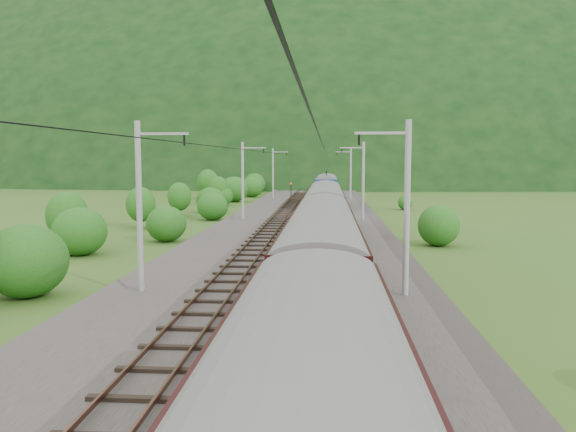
{
  "coord_description": "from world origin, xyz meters",
  "views": [
    {
      "loc": [
        2.62,
        -25.62,
        6.53
      ],
      "look_at": [
        -0.14,
        13.06,
        2.6
      ],
      "focal_mm": 35.0,
      "sensor_mm": 36.0,
      "label": 1
    }
  ],
  "objects": [
    {
      "name": "catenary_right",
      "position": [
        6.12,
        32.0,
        4.5
      ],
      "size": [
        2.54,
        192.28,
        8.0
      ],
      "color": "gray",
      "rests_on": "railbed"
    },
    {
      "name": "track_right",
      "position": [
        2.4,
        10.0,
        0.37
      ],
      "size": [
        2.4,
        220.0,
        0.27
      ],
      "color": "brown",
      "rests_on": "railbed"
    },
    {
      "name": "catenary_left",
      "position": [
        -6.12,
        32.0,
        4.5
      ],
      "size": [
        2.54,
        192.28,
        8.0
      ],
      "color": "gray",
      "rests_on": "railbed"
    },
    {
      "name": "vegetation_left",
      "position": [
        -13.31,
        17.81,
        2.14
      ],
      "size": [
        14.07,
        147.33,
        6.78
      ],
      "color": "#235416",
      "rests_on": "ground"
    },
    {
      "name": "track_left",
      "position": [
        -2.4,
        10.0,
        0.37
      ],
      "size": [
        2.4,
        220.0,
        0.27
      ],
      "color": "brown",
      "rests_on": "railbed"
    },
    {
      "name": "overhead_wires",
      "position": [
        0.0,
        10.0,
        7.1
      ],
      "size": [
        4.83,
        198.0,
        0.03
      ],
      "color": "black",
      "rests_on": "ground"
    },
    {
      "name": "train",
      "position": [
        2.4,
        -12.61,
        3.31
      ],
      "size": [
        2.76,
        132.43,
        4.79
      ],
      "color": "black",
      "rests_on": "ground"
    },
    {
      "name": "hazard_post_far",
      "position": [
        0.04,
        40.4,
        1.15
      ],
      "size": [
        0.18,
        0.18,
        1.7
      ],
      "primitive_type": "cylinder",
      "color": "red",
      "rests_on": "railbed"
    },
    {
      "name": "ground",
      "position": [
        0.0,
        0.0,
        0.0
      ],
      "size": [
        600.0,
        600.0,
        0.0
      ],
      "primitive_type": "plane",
      "color": "#2C551A",
      "rests_on": "ground"
    },
    {
      "name": "signal",
      "position": [
        -3.48,
        66.77,
        1.7
      ],
      "size": [
        0.26,
        0.26,
        2.38
      ],
      "color": "black",
      "rests_on": "railbed"
    },
    {
      "name": "railbed",
      "position": [
        0.0,
        10.0,
        0.15
      ],
      "size": [
        14.0,
        220.0,
        0.3
      ],
      "primitive_type": "cube",
      "color": "#38332D",
      "rests_on": "ground"
    },
    {
      "name": "mountain_ridge",
      "position": [
        -120.0,
        300.0,
        0.0
      ],
      "size": [
        336.0,
        280.0,
        132.0
      ],
      "primitive_type": "ellipsoid",
      "color": "black",
      "rests_on": "ground"
    },
    {
      "name": "mountain_main",
      "position": [
        0.0,
        260.0,
        0.0
      ],
      "size": [
        504.0,
        360.0,
        244.0
      ],
      "primitive_type": "ellipsoid",
      "color": "black",
      "rests_on": "ground"
    },
    {
      "name": "hazard_post_near",
      "position": [
        -0.09,
        37.89,
        1.07
      ],
      "size": [
        0.16,
        0.16,
        1.54
      ],
      "primitive_type": "cylinder",
      "color": "red",
      "rests_on": "railbed"
    },
    {
      "name": "vegetation_right",
      "position": [
        11.88,
        6.91,
        1.22
      ],
      "size": [
        5.27,
        91.68,
        2.8
      ],
      "color": "#235416",
      "rests_on": "ground"
    }
  ]
}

